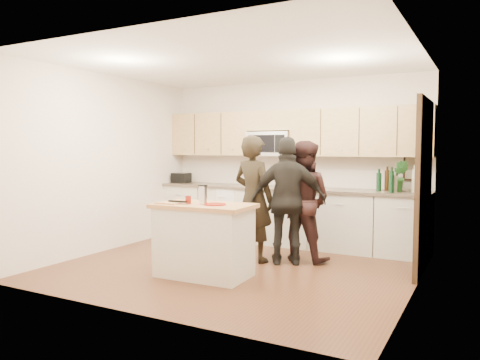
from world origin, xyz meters
The scene contains 21 objects.
floor centered at (0.00, 0.00, 0.00)m, with size 4.50×4.50×0.00m, color #56311D.
room_shell centered at (0.00, 0.00, 1.73)m, with size 4.52×4.02×2.71m.
back_cabinetry centered at (0.00, 1.69, 0.47)m, with size 4.50×0.66×0.94m.
upper_cabinetry centered at (0.03, 1.83, 1.84)m, with size 4.50×0.33×0.75m.
microwave centered at (-0.31, 1.80, 1.65)m, with size 0.76×0.41×0.40m.
doorway centered at (2.23, 0.90, 1.16)m, with size 0.06×1.25×2.20m.
framed_picture centered at (1.95, 1.98, 1.28)m, with size 0.30×0.03×0.38m.
dish_towel centered at (-0.95, 1.50, 0.80)m, with size 0.34×0.60×0.48m.
island centered at (-0.13, -0.58, 0.45)m, with size 1.23×0.74×0.90m.
red_plate centered at (0.05, -0.61, 0.91)m, with size 0.26×0.26×0.02m, color maroon.
box_grater centered at (-0.10, -0.63, 1.03)m, with size 0.09×0.06×0.22m.
drink_glass centered at (-0.30, -0.66, 0.95)m, with size 0.07×0.07×0.10m, color maroon.
cutting_board centered at (-0.52, -0.77, 0.91)m, with size 0.29×0.20×0.02m, color #B47E4B.
tongs centered at (-0.43, -0.70, 0.93)m, with size 0.26×0.03×0.02m, color black.
knife centered at (-0.36, -0.77, 0.92)m, with size 0.20×0.02×0.01m, color silver.
toaster centered at (-2.05, 1.67, 1.03)m, with size 0.30×0.24×0.18m.
bottle_cluster centered at (1.72, 1.72, 1.12)m, with size 0.58×0.37×0.39m.
orchid centered at (1.78, 1.72, 1.17)m, with size 0.25×0.20×0.46m, color #307933.
woman_left centered at (0.06, 0.41, 0.88)m, with size 0.64×0.42×1.76m, color black.
woman_center centered at (0.65, 0.78, 0.84)m, with size 0.82×0.64×1.68m, color black.
woman_right centered at (0.55, 0.48, 0.87)m, with size 1.02×0.42×1.73m, color black.
Camera 1 is at (2.94, -5.38, 1.59)m, focal length 35.00 mm.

